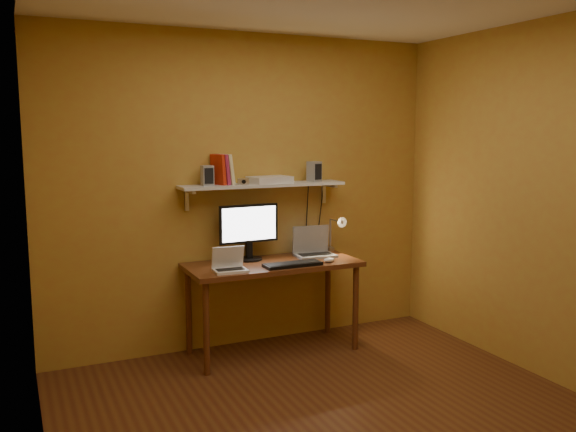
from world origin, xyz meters
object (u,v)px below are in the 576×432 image
desk (273,273)px  netbook (229,264)px  speaker_left (207,176)px  wall_shelf (263,185)px  keyboard (293,264)px  monitor (249,229)px  mouse (329,260)px  shelf_camera (243,182)px  desk_lamp (337,229)px  router (270,180)px  laptop (313,248)px  speaker_right (314,171)px

desk → netbook: bearing=-161.1°
desk → speaker_left: speaker_left is taller
wall_shelf → keyboard: bearing=-76.8°
wall_shelf → monitor: 0.38m
wall_shelf → mouse: wall_shelf is taller
shelf_camera → netbook: bearing=-129.0°
desk_lamp → router: size_ratio=1.12×
desk_lamp → netbook: bearing=-165.9°
speaker_left → shelf_camera: size_ratio=1.72×
wall_shelf → router: bearing=5.0°
desk → mouse: bearing=-23.7°
laptop → mouse: 0.29m
desk_lamp → wall_shelf: bearing=174.1°
keyboard → shelf_camera: 0.77m
netbook → keyboard: size_ratio=0.55×
desk_lamp → shelf_camera: 0.96m
desk → monitor: (-0.14, 0.17, 0.34)m
monitor → shelf_camera: bearing=-153.1°
speaker_left → speaker_right: bearing=-0.3°
laptop → speaker_left: (-0.89, 0.09, 0.64)m
shelf_camera → speaker_right: bearing=4.5°
laptop → keyboard: (-0.33, -0.29, -0.05)m
monitor → laptop: (0.56, -0.06, -0.19)m
desk → wall_shelf: 0.72m
netbook → mouse: netbook is taller
wall_shelf → keyboard: (0.09, -0.38, -0.60)m
speaker_left → speaker_right: 0.94m
keyboard → shelf_camera: shelf_camera is taller
laptop → shelf_camera: 0.85m
netbook → speaker_right: size_ratio=1.50×
shelf_camera → router: size_ratio=0.27×
monitor → speaker_right: size_ratio=2.99×
desk → desk_lamp: desk_lamp is taller
desk → keyboard: 0.23m
keyboard → laptop: bearing=41.5°
mouse → speaker_right: 0.79m
monitor → mouse: size_ratio=4.94×
desk → wall_shelf: wall_shelf is taller
netbook → speaker_left: 0.74m
netbook → speaker_right: (0.89, 0.33, 0.66)m
keyboard → router: router is taller
laptop → router: size_ratio=1.03×
laptop → shelf_camera: (-0.62, 0.03, 0.59)m
monitor → speaker_right: (0.61, 0.02, 0.45)m
laptop → desk_lamp: desk_lamp is taller
netbook → mouse: size_ratio=2.49×
keyboard → desk: bearing=115.4°
keyboard → netbook: bearing=175.1°
keyboard → shelf_camera: (-0.29, 0.32, 0.64)m
speaker_right → netbook: bearing=-178.1°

